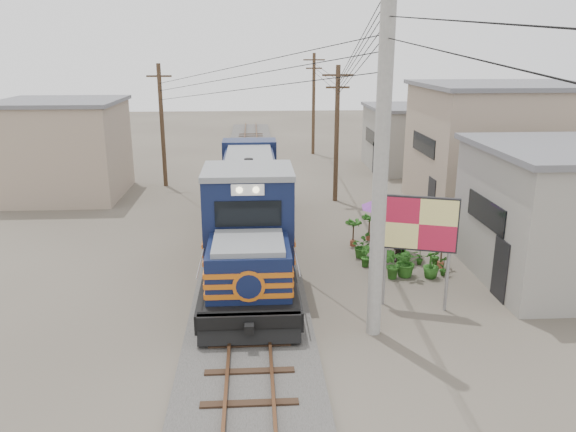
{
  "coord_description": "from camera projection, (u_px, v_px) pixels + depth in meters",
  "views": [
    {
      "loc": [
        0.18,
        -14.68,
        7.72
      ],
      "look_at": [
        1.35,
        3.87,
        2.2
      ],
      "focal_mm": 35.0,
      "sensor_mm": 36.0,
      "label": 1
    }
  ],
  "objects": [
    {
      "name": "ground",
      "position": [
        250.0,
        327.0,
        16.24
      ],
      "size": [
        120.0,
        120.0,
        0.0
      ],
      "primitive_type": "plane",
      "color": "#473F35",
      "rests_on": "ground"
    },
    {
      "name": "ballast",
      "position": [
        250.0,
        223.0,
        25.78
      ],
      "size": [
        3.6,
        70.0,
        0.16
      ],
      "primitive_type": "cube",
      "color": "#595651",
      "rests_on": "ground"
    },
    {
      "name": "track",
      "position": [
        250.0,
        219.0,
        25.73
      ],
      "size": [
        1.15,
        70.0,
        0.12
      ],
      "color": "#51331E",
      "rests_on": "ground"
    },
    {
      "name": "locomotive",
      "position": [
        249.0,
        209.0,
        22.05
      ],
      "size": [
        2.93,
        15.93,
        3.95
      ],
      "color": "black",
      "rests_on": "ground"
    },
    {
      "name": "utility_pole_main",
      "position": [
        381.0,
        159.0,
        14.55
      ],
      "size": [
        0.4,
        0.4,
        10.0
      ],
      "color": "#9E9B93",
      "rests_on": "ground"
    },
    {
      "name": "wooden_pole_mid",
      "position": [
        337.0,
        132.0,
        28.85
      ],
      "size": [
        1.6,
        0.24,
        7.0
      ],
      "color": "#4C3826",
      "rests_on": "ground"
    },
    {
      "name": "wooden_pole_far",
      "position": [
        314.0,
        102.0,
        42.19
      ],
      "size": [
        1.6,
        0.24,
        7.5
      ],
      "color": "#4C3826",
      "rests_on": "ground"
    },
    {
      "name": "wooden_pole_left",
      "position": [
        162.0,
        123.0,
        32.11
      ],
      "size": [
        1.6,
        0.24,
        7.0
      ],
      "color": "#4C3826",
      "rests_on": "ground"
    },
    {
      "name": "power_lines",
      "position": [
        243.0,
        54.0,
        22.2
      ],
      "size": [
        9.65,
        19.0,
        3.3
      ],
      "color": "black",
      "rests_on": "ground"
    },
    {
      "name": "shophouse_mid",
      "position": [
        504.0,
        147.0,
        27.58
      ],
      "size": [
        8.4,
        7.35,
        6.2
      ],
      "color": "gray",
      "rests_on": "ground"
    },
    {
      "name": "shophouse_back",
      "position": [
        415.0,
        137.0,
        37.35
      ],
      "size": [
        6.3,
        6.3,
        4.2
      ],
      "color": "gray",
      "rests_on": "ground"
    },
    {
      "name": "shophouse_left",
      "position": [
        64.0,
        149.0,
        30.2
      ],
      "size": [
        6.3,
        6.3,
        5.2
      ],
      "color": "gray",
      "rests_on": "ground"
    },
    {
      "name": "billboard",
      "position": [
        419.0,
        227.0,
        16.78
      ],
      "size": [
        2.23,
        0.82,
        3.57
      ],
      "rotation": [
        0.0,
        0.0,
        -0.31
      ],
      "color": "#99999E",
      "rests_on": "ground"
    },
    {
      "name": "market_umbrella",
      "position": [
        389.0,
        202.0,
        21.45
      ],
      "size": [
        2.71,
        2.71,
        2.44
      ],
      "rotation": [
        0.0,
        0.0,
        0.26
      ],
      "color": "black",
      "rests_on": "ground"
    },
    {
      "name": "vendor",
      "position": [
        400.0,
        241.0,
        21.03
      ],
      "size": [
        0.71,
        0.59,
        1.66
      ],
      "primitive_type": "imported",
      "rotation": [
        0.0,
        0.0,
        3.51
      ],
      "color": "black",
      "rests_on": "ground"
    },
    {
      "name": "plant_nursery",
      "position": [
        395.0,
        257.0,
        20.41
      ],
      "size": [
        3.28,
        3.01,
        1.1
      ],
      "color": "#245919",
      "rests_on": "ground"
    }
  ]
}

